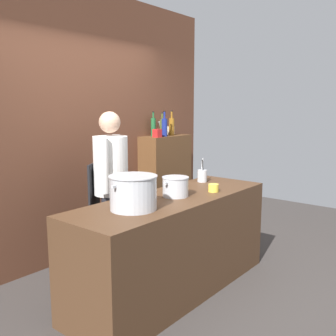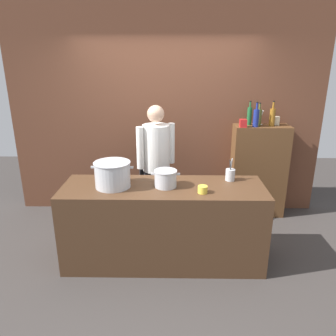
{
  "view_description": "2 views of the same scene",
  "coord_description": "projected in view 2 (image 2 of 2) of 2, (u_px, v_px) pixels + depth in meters",
  "views": [
    {
      "loc": [
        -2.62,
        -2.07,
        1.71
      ],
      "look_at": [
        0.29,
        0.31,
        1.1
      ],
      "focal_mm": 40.54,
      "sensor_mm": 36.0,
      "label": 1
    },
    {
      "loc": [
        0.1,
        -3.19,
        2.2
      ],
      "look_at": [
        0.04,
        0.4,
        0.97
      ],
      "focal_mm": 34.61,
      "sensor_mm": 36.0,
      "label": 2
    }
  ],
  "objects": [
    {
      "name": "ground_plane",
      "position": [
        164.0,
        259.0,
        3.74
      ],
      "size": [
        8.0,
        8.0,
        0.0
      ],
      "primitive_type": "plane",
      "color": "#383330"
    },
    {
      "name": "brick_back_panel",
      "position": [
        166.0,
        110.0,
        4.57
      ],
      "size": [
        4.4,
        0.1,
        3.0
      ],
      "primitive_type": "cube",
      "color": "brown",
      "rests_on": "ground_plane"
    },
    {
      "name": "prep_counter",
      "position": [
        163.0,
        224.0,
        3.59
      ],
      "size": [
        2.17,
        0.7,
        0.9
      ],
      "primitive_type": "cube",
      "color": "#472D1C",
      "rests_on": "ground_plane"
    },
    {
      "name": "bar_cabinet",
      "position": [
        258.0,
        171.0,
        4.63
      ],
      "size": [
        0.76,
        0.32,
        1.32
      ],
      "primitive_type": "cube",
      "color": "brown",
      "rests_on": "ground_plane"
    },
    {
      "name": "chef",
      "position": [
        156.0,
        160.0,
        4.1
      ],
      "size": [
        0.47,
        0.41,
        1.66
      ],
      "rotation": [
        0.0,
        0.0,
        3.69
      ],
      "color": "black",
      "rests_on": "ground_plane"
    },
    {
      "name": "stockpot_large",
      "position": [
        113.0,
        174.0,
        3.4
      ],
      "size": [
        0.44,
        0.39,
        0.27
      ],
      "color": "#B7BABF",
      "rests_on": "prep_counter"
    },
    {
      "name": "stockpot_small",
      "position": [
        166.0,
        178.0,
        3.42
      ],
      "size": [
        0.31,
        0.24,
        0.18
      ],
      "color": "#B7BABF",
      "rests_on": "prep_counter"
    },
    {
      "name": "utensil_crock",
      "position": [
        230.0,
        175.0,
        3.59
      ],
      "size": [
        0.1,
        0.1,
        0.26
      ],
      "color": "#B7BABF",
      "rests_on": "prep_counter"
    },
    {
      "name": "butter_jar",
      "position": [
        203.0,
        189.0,
        3.27
      ],
      "size": [
        0.1,
        0.1,
        0.07
      ],
      "primitive_type": "cylinder",
      "color": "yellow",
      "rests_on": "prep_counter"
    },
    {
      "name": "wine_bottle_green",
      "position": [
        249.0,
        116.0,
        4.43
      ],
      "size": [
        0.06,
        0.06,
        0.32
      ],
      "color": "#1E592D",
      "rests_on": "bar_cabinet"
    },
    {
      "name": "wine_bottle_olive",
      "position": [
        259.0,
        117.0,
        4.38
      ],
      "size": [
        0.07,
        0.07,
        0.31
      ],
      "color": "#475123",
      "rests_on": "bar_cabinet"
    },
    {
      "name": "wine_bottle_cobalt",
      "position": [
        256.0,
        118.0,
        4.3
      ],
      "size": [
        0.08,
        0.08,
        0.33
      ],
      "color": "navy",
      "rests_on": "bar_cabinet"
    },
    {
      "name": "wine_bottle_amber",
      "position": [
        272.0,
        117.0,
        4.36
      ],
      "size": [
        0.08,
        0.08,
        0.33
      ],
      "color": "#8C5919",
      "rests_on": "bar_cabinet"
    },
    {
      "name": "wine_glass_wide",
      "position": [
        261.0,
        115.0,
        4.45
      ],
      "size": [
        0.07,
        0.07,
        0.19
      ],
      "color": "silver",
      "rests_on": "bar_cabinet"
    },
    {
      "name": "spice_tin_cream",
      "position": [
        276.0,
        121.0,
        4.45
      ],
      "size": [
        0.07,
        0.07,
        0.11
      ],
      "primitive_type": "cube",
      "color": "beige",
      "rests_on": "bar_cabinet"
    },
    {
      "name": "spice_tin_red",
      "position": [
        243.0,
        123.0,
        4.3
      ],
      "size": [
        0.09,
        0.09,
        0.11
      ],
      "primitive_type": "cube",
      "color": "red",
      "rests_on": "bar_cabinet"
    }
  ]
}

